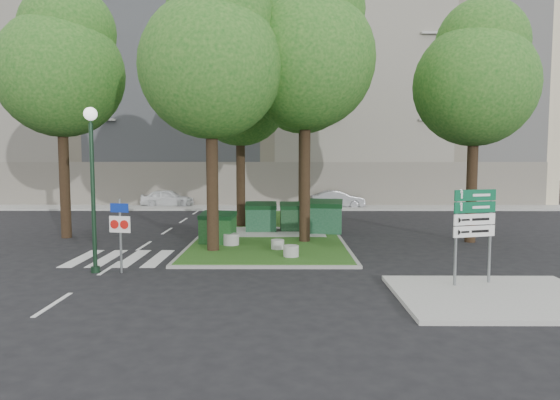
{
  "coord_description": "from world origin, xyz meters",
  "views": [
    {
      "loc": [
        1.09,
        -15.84,
        3.6
      ],
      "look_at": [
        1.0,
        2.39,
        2.0
      ],
      "focal_mm": 32.0,
      "sensor_mm": 36.0,
      "label": 1
    }
  ],
  "objects_px": {
    "tree_street_right": "(477,74)",
    "traffic_sign_pole": "(120,226)",
    "tree_median_near_left": "(214,53)",
    "dumpster_d": "(324,217)",
    "street_lamp": "(92,170)",
    "directional_sign": "(474,222)",
    "tree_median_mid": "(242,87)",
    "bollard_mid": "(278,244)",
    "bollard_right": "(291,251)",
    "car_white": "(168,198)",
    "dumpster_c": "(295,217)",
    "tree_median_near_right": "(308,46)",
    "dumpster_a": "(218,228)",
    "dumpster_b": "(261,217)",
    "litter_bin": "(298,211)",
    "tree_street_left": "(63,62)",
    "bollard_left": "(231,239)",
    "tree_median_far": "(304,70)",
    "car_silver": "(338,199)"
  },
  "relations": [
    {
      "from": "tree_median_mid",
      "to": "traffic_sign_pole",
      "type": "distance_m",
      "value": 11.58
    },
    {
      "from": "tree_median_mid",
      "to": "bollard_right",
      "type": "height_order",
      "value": "tree_median_mid"
    },
    {
      "from": "street_lamp",
      "to": "directional_sign",
      "type": "bearing_deg",
      "value": -9.2
    },
    {
      "from": "street_lamp",
      "to": "directional_sign",
      "type": "xyz_separation_m",
      "value": [
        11.01,
        -1.78,
        -1.36
      ]
    },
    {
      "from": "tree_median_near_left",
      "to": "litter_bin",
      "type": "height_order",
      "value": "tree_median_near_left"
    },
    {
      "from": "tree_median_far",
      "to": "dumpster_b",
      "type": "height_order",
      "value": "tree_median_far"
    },
    {
      "from": "tree_street_left",
      "to": "bollard_left",
      "type": "bearing_deg",
      "value": -18.34
    },
    {
      "from": "dumpster_c",
      "to": "dumpster_d",
      "type": "xyz_separation_m",
      "value": [
        1.32,
        -0.7,
        0.09
      ]
    },
    {
      "from": "street_lamp",
      "to": "tree_median_near_right",
      "type": "bearing_deg",
      "value": 37.27
    },
    {
      "from": "tree_median_near_right",
      "to": "litter_bin",
      "type": "xyz_separation_m",
      "value": [
        -0.13,
        7.56,
        -7.47
      ]
    },
    {
      "from": "litter_bin",
      "to": "street_lamp",
      "type": "height_order",
      "value": "street_lamp"
    },
    {
      "from": "tree_street_right",
      "to": "traffic_sign_pole",
      "type": "xyz_separation_m",
      "value": [
        -12.99,
        -5.75,
        -5.5
      ]
    },
    {
      "from": "tree_median_mid",
      "to": "tree_street_right",
      "type": "distance_m",
      "value": 10.77
    },
    {
      "from": "dumpster_c",
      "to": "tree_street_right",
      "type": "bearing_deg",
      "value": -20.16
    },
    {
      "from": "tree_median_near_right",
      "to": "street_lamp",
      "type": "distance_m",
      "value": 9.82
    },
    {
      "from": "street_lamp",
      "to": "traffic_sign_pole",
      "type": "bearing_deg",
      "value": -4.04
    },
    {
      "from": "dumpster_a",
      "to": "bollard_mid",
      "type": "xyz_separation_m",
      "value": [
        2.42,
        -1.29,
        -0.43
      ]
    },
    {
      "from": "tree_street_left",
      "to": "dumpster_c",
      "type": "distance_m",
      "value": 12.31
    },
    {
      "from": "tree_median_near_right",
      "to": "car_silver",
      "type": "distance_m",
      "value": 16.29
    },
    {
      "from": "tree_median_mid",
      "to": "tree_street_right",
      "type": "xyz_separation_m",
      "value": [
        10.0,
        -4.0,
        0.0
      ]
    },
    {
      "from": "dumpster_d",
      "to": "bollard_right",
      "type": "bearing_deg",
      "value": -98.62
    },
    {
      "from": "dumpster_d",
      "to": "car_white",
      "type": "relative_size",
      "value": 0.47
    },
    {
      "from": "tree_median_near_left",
      "to": "dumpster_b",
      "type": "relative_size",
      "value": 7.09
    },
    {
      "from": "dumpster_a",
      "to": "dumpster_c",
      "type": "xyz_separation_m",
      "value": [
        3.2,
        3.5,
        0.03
      ]
    },
    {
      "from": "litter_bin",
      "to": "bollard_mid",
      "type": "bearing_deg",
      "value": -96.38
    },
    {
      "from": "dumpster_b",
      "to": "bollard_mid",
      "type": "distance_m",
      "value": 4.71
    },
    {
      "from": "dumpster_a",
      "to": "traffic_sign_pole",
      "type": "height_order",
      "value": "traffic_sign_pole"
    },
    {
      "from": "tree_street_right",
      "to": "bollard_mid",
      "type": "height_order",
      "value": "tree_street_right"
    },
    {
      "from": "tree_median_near_left",
      "to": "dumpster_d",
      "type": "height_order",
      "value": "tree_median_near_left"
    },
    {
      "from": "tree_median_near_left",
      "to": "traffic_sign_pole",
      "type": "relative_size",
      "value": 4.57
    },
    {
      "from": "tree_street_left",
      "to": "traffic_sign_pole",
      "type": "bearing_deg",
      "value": -56.21
    },
    {
      "from": "tree_median_near_left",
      "to": "litter_bin",
      "type": "xyz_separation_m",
      "value": [
        3.37,
        9.56,
        -6.8
      ]
    },
    {
      "from": "tree_median_mid",
      "to": "dumpster_a",
      "type": "bearing_deg",
      "value": -96.87
    },
    {
      "from": "dumpster_b",
      "to": "dumpster_a",
      "type": "bearing_deg",
      "value": -117.49
    },
    {
      "from": "bollard_right",
      "to": "dumpster_c",
      "type": "bearing_deg",
      "value": 87.3
    },
    {
      "from": "dumpster_a",
      "to": "dumpster_c",
      "type": "bearing_deg",
      "value": 57.38
    },
    {
      "from": "tree_street_right",
      "to": "dumpster_b",
      "type": "height_order",
      "value": "tree_street_right"
    },
    {
      "from": "bollard_right",
      "to": "traffic_sign_pole",
      "type": "bearing_deg",
      "value": -159.38
    },
    {
      "from": "bollard_right",
      "to": "car_white",
      "type": "distance_m",
      "value": 20.08
    },
    {
      "from": "litter_bin",
      "to": "car_white",
      "type": "distance_m",
      "value": 11.68
    },
    {
      "from": "tree_median_mid",
      "to": "dumpster_d",
      "type": "distance_m",
      "value": 7.62
    },
    {
      "from": "tree_median_far",
      "to": "dumpster_a",
      "type": "relative_size",
      "value": 7.89
    },
    {
      "from": "tree_median_near_left",
      "to": "street_lamp",
      "type": "bearing_deg",
      "value": -136.13
    },
    {
      "from": "tree_median_near_right",
      "to": "dumpster_a",
      "type": "bearing_deg",
      "value": -171.2
    },
    {
      "from": "dumpster_a",
      "to": "tree_median_mid",
      "type": "bearing_deg",
      "value": 92.97
    },
    {
      "from": "dumpster_d",
      "to": "tree_street_right",
      "type": "bearing_deg",
      "value": -8.23
    },
    {
      "from": "tree_median_mid",
      "to": "bollard_mid",
      "type": "bearing_deg",
      "value": -74.05
    },
    {
      "from": "tree_street_left",
      "to": "directional_sign",
      "type": "relative_size",
      "value": 4.25
    },
    {
      "from": "tree_median_near_left",
      "to": "bollard_left",
      "type": "height_order",
      "value": "tree_median_near_left"
    },
    {
      "from": "tree_median_mid",
      "to": "dumpster_b",
      "type": "bearing_deg",
      "value": -60.37
    }
  ]
}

